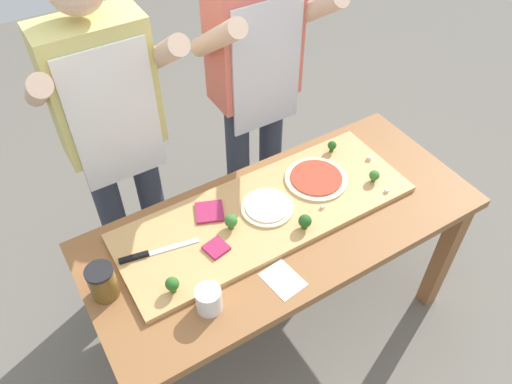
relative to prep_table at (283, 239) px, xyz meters
name	(u,v)px	position (x,y,z in m)	size (l,w,h in m)	color
ground_plane	(278,321)	(0.00, 0.00, -0.66)	(8.00, 8.00, 0.00)	#6B665B
prep_table	(283,239)	(0.00, 0.00, 0.00)	(1.59, 0.70, 0.77)	brown
cutting_board	(266,212)	(-0.04, 0.07, 0.13)	(1.21, 0.43, 0.02)	tan
chefs_knife	(148,254)	(-0.53, 0.11, 0.14)	(0.30, 0.07, 0.02)	#B7BABF
pizza_whole_white_garlic	(267,207)	(-0.03, 0.07, 0.14)	(0.21, 0.21, 0.02)	beige
pizza_whole_tomato_red	(316,179)	(0.23, 0.11, 0.14)	(0.27, 0.27, 0.02)	beige
pizza_slice_far_right	(216,247)	(-0.30, 0.00, 0.14)	(0.08, 0.08, 0.01)	#9E234C
pizza_slice_near_left	(210,212)	(-0.24, 0.17, 0.14)	(0.11, 0.11, 0.01)	#9E234C
broccoli_floret_center_left	(374,176)	(0.43, -0.03, 0.17)	(0.04, 0.04, 0.05)	#3F7220
broccoli_floret_back_left	(172,284)	(-0.51, -0.08, 0.18)	(0.05, 0.05, 0.07)	#366618
broccoli_floret_back_mid	(332,146)	(0.40, 0.22, 0.17)	(0.04, 0.04, 0.06)	#2C5915
broccoli_floret_center_right	(305,221)	(0.04, -0.09, 0.17)	(0.05, 0.05, 0.06)	#2C5915
broccoli_floret_front_right	(231,221)	(-0.20, 0.06, 0.17)	(0.05, 0.05, 0.07)	#3F7220
cheese_crumble_a	(387,191)	(0.44, -0.10, 0.14)	(0.01, 0.01, 0.01)	silver
cheese_crumble_b	(323,207)	(0.16, -0.04, 0.14)	(0.01, 0.01, 0.01)	white
cheese_crumble_c	(369,158)	(0.51, 0.09, 0.15)	(0.02, 0.02, 0.02)	white
flour_cup	(209,300)	(-0.43, -0.19, 0.16)	(0.09, 0.09, 0.10)	white
sauce_jar	(103,282)	(-0.71, 0.04, 0.18)	(0.10, 0.10, 0.13)	brown
recipe_note	(283,279)	(-0.16, -0.23, 0.11)	(0.11, 0.15, 0.00)	white
cook_left	(112,125)	(-0.43, 0.64, 0.34)	(0.54, 0.39, 1.67)	#333847
cook_right	(255,77)	(0.26, 0.64, 0.34)	(0.54, 0.39, 1.67)	#333847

